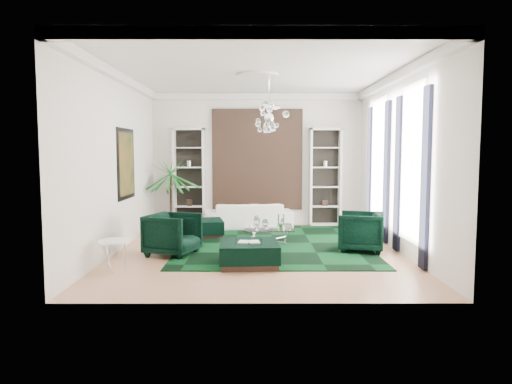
{
  "coord_description": "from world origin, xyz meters",
  "views": [
    {
      "loc": [
        -0.06,
        -9.72,
        2.11
      ],
      "look_at": [
        -0.04,
        0.5,
        1.22
      ],
      "focal_mm": 32.0,
      "sensor_mm": 36.0,
      "label": 1
    }
  ],
  "objects_px": {
    "armchair_left": "(173,234)",
    "armchair_right": "(361,232)",
    "side_table": "(115,256)",
    "ottoman_front": "(249,254)",
    "ottoman_side": "(203,228)",
    "coffee_table": "(269,235)",
    "sofa": "(249,215)",
    "palm": "(171,184)"
  },
  "relations": [
    {
      "from": "side_table",
      "to": "armchair_right",
      "type": "bearing_deg",
      "value": 19.59
    },
    {
      "from": "armchair_right",
      "to": "side_table",
      "type": "bearing_deg",
      "value": -54.71
    },
    {
      "from": "ottoman_front",
      "to": "side_table",
      "type": "bearing_deg",
      "value": -168.75
    },
    {
      "from": "armchair_left",
      "to": "coffee_table",
      "type": "height_order",
      "value": "armchair_left"
    },
    {
      "from": "coffee_table",
      "to": "palm",
      "type": "height_order",
      "value": "palm"
    },
    {
      "from": "ottoman_side",
      "to": "side_table",
      "type": "height_order",
      "value": "side_table"
    },
    {
      "from": "armchair_left",
      "to": "armchair_right",
      "type": "height_order",
      "value": "armchair_left"
    },
    {
      "from": "armchair_left",
      "to": "side_table",
      "type": "xyz_separation_m",
      "value": [
        -0.8,
        -1.32,
        -0.16
      ]
    },
    {
      "from": "ottoman_side",
      "to": "ottoman_front",
      "type": "xyz_separation_m",
      "value": [
        1.19,
        -2.92,
        0.01
      ]
    },
    {
      "from": "armchair_left",
      "to": "coffee_table",
      "type": "bearing_deg",
      "value": -39.61
    },
    {
      "from": "coffee_table",
      "to": "palm",
      "type": "bearing_deg",
      "value": 142.73
    },
    {
      "from": "coffee_table",
      "to": "ottoman_side",
      "type": "relative_size",
      "value": 1.18
    },
    {
      "from": "sofa",
      "to": "armchair_left",
      "type": "height_order",
      "value": "armchair_left"
    },
    {
      "from": "ottoman_front",
      "to": "side_table",
      "type": "xyz_separation_m",
      "value": [
        -2.37,
        -0.47,
        0.06
      ]
    },
    {
      "from": "coffee_table",
      "to": "side_table",
      "type": "bearing_deg",
      "value": -137.89
    },
    {
      "from": "sofa",
      "to": "side_table",
      "type": "height_order",
      "value": "sofa"
    },
    {
      "from": "ottoman_side",
      "to": "palm",
      "type": "height_order",
      "value": "palm"
    },
    {
      "from": "ottoman_front",
      "to": "side_table",
      "type": "relative_size",
      "value": 1.9
    },
    {
      "from": "armchair_left",
      "to": "ottoman_front",
      "type": "bearing_deg",
      "value": -99.02
    },
    {
      "from": "coffee_table",
      "to": "side_table",
      "type": "distance_m",
      "value": 3.78
    },
    {
      "from": "sofa",
      "to": "coffee_table",
      "type": "height_order",
      "value": "sofa"
    },
    {
      "from": "ottoman_front",
      "to": "palm",
      "type": "distance_m",
      "value": 4.73
    },
    {
      "from": "sofa",
      "to": "ottoman_front",
      "type": "height_order",
      "value": "sofa"
    },
    {
      "from": "ottoman_side",
      "to": "palm",
      "type": "distance_m",
      "value": 1.85
    },
    {
      "from": "sofa",
      "to": "side_table",
      "type": "bearing_deg",
      "value": 58.2
    },
    {
      "from": "ottoman_side",
      "to": "ottoman_front",
      "type": "distance_m",
      "value": 3.15
    },
    {
      "from": "armchair_left",
      "to": "palm",
      "type": "height_order",
      "value": "palm"
    },
    {
      "from": "armchair_right",
      "to": "ottoman_front",
      "type": "bearing_deg",
      "value": -47.17
    },
    {
      "from": "sofa",
      "to": "ottoman_side",
      "type": "distance_m",
      "value": 1.73
    },
    {
      "from": "sofa",
      "to": "ottoman_front",
      "type": "distance_m",
      "value": 4.23
    },
    {
      "from": "coffee_table",
      "to": "ottoman_side",
      "type": "bearing_deg",
      "value": 152.14
    },
    {
      "from": "coffee_table",
      "to": "palm",
      "type": "xyz_separation_m",
      "value": [
        -2.63,
        2.0,
        1.05
      ]
    },
    {
      "from": "sofa",
      "to": "armchair_right",
      "type": "bearing_deg",
      "value": 123.49
    },
    {
      "from": "sofa",
      "to": "side_table",
      "type": "xyz_separation_m",
      "value": [
        -2.31,
        -4.7,
        -0.07
      ]
    },
    {
      "from": "sofa",
      "to": "armchair_left",
      "type": "distance_m",
      "value": 3.7
    },
    {
      "from": "armchair_right",
      "to": "ottoman_side",
      "type": "distance_m",
      "value": 3.95
    },
    {
      "from": "ottoman_side",
      "to": "ottoman_front",
      "type": "relative_size",
      "value": 0.87
    },
    {
      "from": "sofa",
      "to": "coffee_table",
      "type": "distance_m",
      "value": 2.22
    },
    {
      "from": "armchair_left",
      "to": "side_table",
      "type": "bearing_deg",
      "value": 168.03
    },
    {
      "from": "sofa",
      "to": "armchair_left",
      "type": "relative_size",
      "value": 2.51
    },
    {
      "from": "ottoman_front",
      "to": "palm",
      "type": "xyz_separation_m",
      "value": [
        -2.2,
        4.07,
        1.03
      ]
    },
    {
      "from": "sofa",
      "to": "ottoman_front",
      "type": "bearing_deg",
      "value": 85.25
    }
  ]
}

